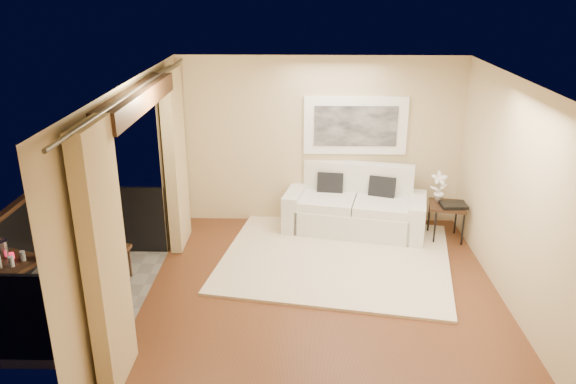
{
  "coord_description": "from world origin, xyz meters",
  "views": [
    {
      "loc": [
        -0.3,
        -6.15,
        3.76
      ],
      "look_at": [
        -0.47,
        1.01,
        1.05
      ],
      "focal_mm": 35.0,
      "sensor_mm": 36.0,
      "label": 1
    }
  ],
  "objects_px": {
    "orchid": "(439,187)",
    "balcony_chair_far": "(106,247)",
    "sofa": "(355,209)",
    "balcony_chair_near": "(53,274)",
    "side_table": "(447,208)",
    "ice_bucket": "(0,249)",
    "bistro_table": "(9,269)"
  },
  "relations": [
    {
      "from": "side_table",
      "to": "ice_bucket",
      "type": "distance_m",
      "value": 6.12
    },
    {
      "from": "balcony_chair_far",
      "to": "ice_bucket",
      "type": "distance_m",
      "value": 1.2
    },
    {
      "from": "side_table",
      "to": "orchid",
      "type": "distance_m",
      "value": 0.35
    },
    {
      "from": "balcony_chair_far",
      "to": "ice_bucket",
      "type": "height_order",
      "value": "balcony_chair_far"
    },
    {
      "from": "sofa",
      "to": "balcony_chair_far",
      "type": "xyz_separation_m",
      "value": [
        -3.36,
        -1.83,
        0.19
      ]
    },
    {
      "from": "balcony_chair_far",
      "to": "balcony_chair_near",
      "type": "height_order",
      "value": "balcony_chair_far"
    },
    {
      "from": "sofa",
      "to": "balcony_chair_far",
      "type": "height_order",
      "value": "sofa"
    },
    {
      "from": "orchid",
      "to": "bistro_table",
      "type": "relative_size",
      "value": 0.62
    },
    {
      "from": "balcony_chair_near",
      "to": "bistro_table",
      "type": "bearing_deg",
      "value": -166.94
    },
    {
      "from": "balcony_chair_near",
      "to": "ice_bucket",
      "type": "xyz_separation_m",
      "value": [
        -0.63,
        0.12,
        0.26
      ]
    },
    {
      "from": "sofa",
      "to": "balcony_chair_near",
      "type": "distance_m",
      "value": 4.54
    },
    {
      "from": "balcony_chair_far",
      "to": "ice_bucket",
      "type": "bearing_deg",
      "value": 40.0
    },
    {
      "from": "balcony_chair_far",
      "to": "balcony_chair_near",
      "type": "distance_m",
      "value": 0.82
    },
    {
      "from": "side_table",
      "to": "ice_bucket",
      "type": "relative_size",
      "value": 3.07
    },
    {
      "from": "orchid",
      "to": "balcony_chair_near",
      "type": "distance_m",
      "value": 5.53
    },
    {
      "from": "sofa",
      "to": "bistro_table",
      "type": "xyz_separation_m",
      "value": [
        -4.24,
        -2.58,
        0.27
      ]
    },
    {
      "from": "sofa",
      "to": "bistro_table",
      "type": "height_order",
      "value": "sofa"
    },
    {
      "from": "orchid",
      "to": "ice_bucket",
      "type": "bearing_deg",
      "value": -158.12
    },
    {
      "from": "sofa",
      "to": "balcony_chair_near",
      "type": "xyz_separation_m",
      "value": [
        -3.74,
        -2.55,
        0.19
      ]
    },
    {
      "from": "orchid",
      "to": "balcony_chair_near",
      "type": "bearing_deg",
      "value": -154.51
    },
    {
      "from": "sofa",
      "to": "side_table",
      "type": "xyz_separation_m",
      "value": [
        1.36,
        -0.31,
        0.15
      ]
    },
    {
      "from": "sofa",
      "to": "side_table",
      "type": "bearing_deg",
      "value": -0.75
    },
    {
      "from": "bistro_table",
      "to": "balcony_chair_far",
      "type": "relative_size",
      "value": 0.81
    },
    {
      "from": "orchid",
      "to": "balcony_chair_far",
      "type": "xyz_separation_m",
      "value": [
        -4.61,
        -1.65,
        -0.25
      ]
    },
    {
      "from": "side_table",
      "to": "bistro_table",
      "type": "height_order",
      "value": "bistro_table"
    },
    {
      "from": "orchid",
      "to": "balcony_chair_far",
      "type": "bearing_deg",
      "value": -160.27
    },
    {
      "from": "sofa",
      "to": "balcony_chair_near",
      "type": "relative_size",
      "value": 2.4
    },
    {
      "from": "sofa",
      "to": "bistro_table",
      "type": "relative_size",
      "value": 2.96
    },
    {
      "from": "sofa",
      "to": "balcony_chair_near",
      "type": "bearing_deg",
      "value": -133.7
    },
    {
      "from": "side_table",
      "to": "bistro_table",
      "type": "bearing_deg",
      "value": -157.92
    },
    {
      "from": "balcony_chair_near",
      "to": "ice_bucket",
      "type": "bearing_deg",
      "value": 179.06
    },
    {
      "from": "side_table",
      "to": "balcony_chair_near",
      "type": "height_order",
      "value": "balcony_chair_near"
    }
  ]
}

